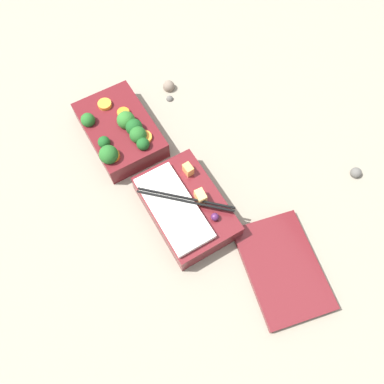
# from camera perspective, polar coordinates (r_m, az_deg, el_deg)

# --- Properties ---
(ground_plane) EXTENTS (3.00, 3.00, 0.00)m
(ground_plane) POSITION_cam_1_polar(r_m,az_deg,el_deg) (0.87, -7.25, 3.55)
(ground_plane) COLOR gray
(bento_tray_vegetable) EXTENTS (0.22, 0.15, 0.08)m
(bento_tray_vegetable) POSITION_cam_1_polar(r_m,az_deg,el_deg) (0.89, -10.86, 9.14)
(bento_tray_vegetable) COLOR maroon
(bento_tray_vegetable) RESTS_ON ground_plane
(bento_tray_rice) EXTENTS (0.22, 0.16, 0.07)m
(bento_tray_rice) POSITION_cam_1_polar(r_m,az_deg,el_deg) (0.78, -1.12, -2.32)
(bento_tray_rice) COLOR maroon
(bento_tray_rice) RESTS_ON ground_plane
(bento_lid) EXTENTS (0.24, 0.19, 0.01)m
(bento_lid) POSITION_cam_1_polar(r_m,az_deg,el_deg) (0.78, 13.60, -11.16)
(bento_lid) COLOR maroon
(bento_lid) RESTS_ON ground_plane
(pebble_0) EXTENTS (0.02, 0.02, 0.02)m
(pebble_0) POSITION_cam_1_polar(r_m,az_deg,el_deg) (0.97, -3.41, 14.10)
(pebble_0) COLOR #595651
(pebble_0) RESTS_ON ground_plane
(pebble_1) EXTENTS (0.02, 0.02, 0.02)m
(pebble_1) POSITION_cam_1_polar(r_m,az_deg,el_deg) (0.92, 23.70, 2.69)
(pebble_1) COLOR #595651
(pebble_1) RESTS_ON ground_plane
(pebble_2) EXTENTS (0.03, 0.03, 0.03)m
(pebble_2) POSITION_cam_1_polar(r_m,az_deg,el_deg) (0.99, -3.54, 15.76)
(pebble_2) COLOR #7A6B5B
(pebble_2) RESTS_ON ground_plane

